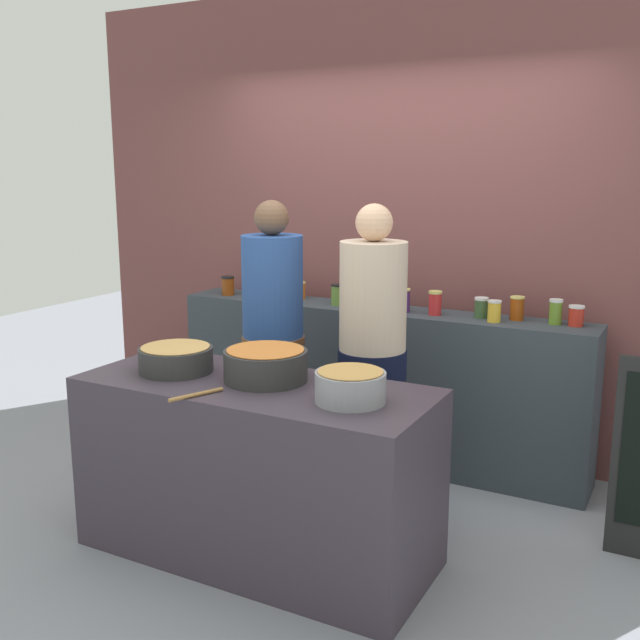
# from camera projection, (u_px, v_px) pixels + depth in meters

# --- Properties ---
(ground) EXTENTS (12.00, 12.00, 0.00)m
(ground) POSITION_uv_depth(u_px,v_px,m) (289.00, 527.00, 3.87)
(ground) COLOR gray
(storefront_wall) EXTENTS (4.80, 0.12, 3.00)m
(storefront_wall) POSITION_uv_depth(u_px,v_px,m) (399.00, 222.00, 4.81)
(storefront_wall) COLOR brown
(storefront_wall) RESTS_ON ground
(display_shelf) EXTENTS (2.70, 0.36, 0.99)m
(display_shelf) POSITION_uv_depth(u_px,v_px,m) (375.00, 383.00, 4.72)
(display_shelf) COLOR #323A43
(display_shelf) RESTS_ON ground
(prep_table) EXTENTS (1.70, 0.70, 0.87)m
(prep_table) POSITION_uv_depth(u_px,v_px,m) (256.00, 470.00, 3.52)
(prep_table) COLOR #39303B
(prep_table) RESTS_ON ground
(preserve_jar_0) EXTENTS (0.09, 0.09, 0.13)m
(preserve_jar_0) POSITION_uv_depth(u_px,v_px,m) (228.00, 286.00, 5.07)
(preserve_jar_0) COLOR brown
(preserve_jar_0) RESTS_ON display_shelf
(preserve_jar_1) EXTENTS (0.07, 0.07, 0.15)m
(preserve_jar_1) POSITION_uv_depth(u_px,v_px,m) (249.00, 284.00, 5.06)
(preserve_jar_1) COLOR gold
(preserve_jar_1) RESTS_ON display_shelf
(preserve_jar_2) EXTENTS (0.08, 0.08, 0.14)m
(preserve_jar_2) POSITION_uv_depth(u_px,v_px,m) (280.00, 288.00, 4.93)
(preserve_jar_2) COLOR gold
(preserve_jar_2) RESTS_ON display_shelf
(preserve_jar_3) EXTENTS (0.09, 0.09, 0.12)m
(preserve_jar_3) POSITION_uv_depth(u_px,v_px,m) (299.00, 290.00, 4.92)
(preserve_jar_3) COLOR #CF6619
(preserve_jar_3) RESTS_ON display_shelf
(preserve_jar_4) EXTENTS (0.09, 0.09, 0.13)m
(preserve_jar_4) POSITION_uv_depth(u_px,v_px,m) (337.00, 295.00, 4.71)
(preserve_jar_4) COLOR olive
(preserve_jar_4) RESTS_ON display_shelf
(preserve_jar_5) EXTENTS (0.08, 0.08, 0.13)m
(preserve_jar_5) POSITION_uv_depth(u_px,v_px,m) (373.00, 295.00, 4.68)
(preserve_jar_5) COLOR gold
(preserve_jar_5) RESTS_ON display_shelf
(preserve_jar_6) EXTENTS (0.08, 0.08, 0.15)m
(preserve_jar_6) POSITION_uv_depth(u_px,v_px,m) (384.00, 299.00, 4.53)
(preserve_jar_6) COLOR #A52610
(preserve_jar_6) RESTS_ON display_shelf
(preserve_jar_7) EXTENTS (0.08, 0.08, 0.14)m
(preserve_jar_7) POSITION_uv_depth(u_px,v_px,m) (404.00, 300.00, 4.48)
(preserve_jar_7) COLOR #432260
(preserve_jar_7) RESTS_ON display_shelf
(preserve_jar_8) EXTENTS (0.08, 0.08, 0.15)m
(preserve_jar_8) POSITION_uv_depth(u_px,v_px,m) (435.00, 303.00, 4.40)
(preserve_jar_8) COLOR red
(preserve_jar_8) RESTS_ON display_shelf
(preserve_jar_9) EXTENTS (0.08, 0.08, 0.12)m
(preserve_jar_9) POSITION_uv_depth(u_px,v_px,m) (481.00, 308.00, 4.31)
(preserve_jar_9) COLOR #36532D
(preserve_jar_9) RESTS_ON display_shelf
(preserve_jar_10) EXTENTS (0.08, 0.08, 0.13)m
(preserve_jar_10) POSITION_uv_depth(u_px,v_px,m) (494.00, 311.00, 4.20)
(preserve_jar_10) COLOR gold
(preserve_jar_10) RESTS_ON display_shelf
(preserve_jar_11) EXTENTS (0.08, 0.08, 0.14)m
(preserve_jar_11) POSITION_uv_depth(u_px,v_px,m) (517.00, 308.00, 4.25)
(preserve_jar_11) COLOR #933B0D
(preserve_jar_11) RESTS_ON display_shelf
(preserve_jar_12) EXTENTS (0.08, 0.08, 0.14)m
(preserve_jar_12) POSITION_uv_depth(u_px,v_px,m) (556.00, 312.00, 4.14)
(preserve_jar_12) COLOR olive
(preserve_jar_12) RESTS_ON display_shelf
(preserve_jar_13) EXTENTS (0.09, 0.09, 0.12)m
(preserve_jar_13) POSITION_uv_depth(u_px,v_px,m) (576.00, 316.00, 4.09)
(preserve_jar_13) COLOR red
(preserve_jar_13) RESTS_ON display_shelf
(cooking_pot_left) EXTENTS (0.37, 0.37, 0.13)m
(cooking_pot_left) POSITION_uv_depth(u_px,v_px,m) (176.00, 359.00, 3.62)
(cooking_pot_left) COLOR #2D2D2D
(cooking_pot_left) RESTS_ON prep_table
(cooking_pot_center) EXTENTS (0.40, 0.40, 0.15)m
(cooking_pot_center) POSITION_uv_depth(u_px,v_px,m) (266.00, 365.00, 3.46)
(cooking_pot_center) COLOR #2D2D2D
(cooking_pot_center) RESTS_ON prep_table
(cooking_pot_right) EXTENTS (0.31, 0.31, 0.14)m
(cooking_pot_right) POSITION_uv_depth(u_px,v_px,m) (350.00, 387.00, 3.15)
(cooking_pot_right) COLOR gray
(cooking_pot_right) RESTS_ON prep_table
(wooden_spoon) EXTENTS (0.12, 0.25, 0.02)m
(wooden_spoon) POSITION_uv_depth(u_px,v_px,m) (196.00, 395.00, 3.23)
(wooden_spoon) COLOR #9E703D
(wooden_spoon) RESTS_ON prep_table
(cook_with_tongs) EXTENTS (0.36, 0.36, 1.68)m
(cook_with_tongs) POSITION_uv_depth(u_px,v_px,m) (274.00, 363.00, 4.17)
(cook_with_tongs) COLOR brown
(cook_with_tongs) RESTS_ON ground
(cook_in_cap) EXTENTS (0.36, 0.36, 1.68)m
(cook_in_cap) POSITION_uv_depth(u_px,v_px,m) (372.00, 379.00, 3.87)
(cook_in_cap) COLOR black
(cook_in_cap) RESTS_ON ground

